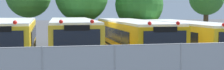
# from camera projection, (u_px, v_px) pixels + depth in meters

# --- Properties ---
(ground_plane) EXTENTS (160.00, 160.00, 0.00)m
(ground_plane) POSITION_uv_depth(u_px,v_px,m) (103.00, 61.00, 18.97)
(ground_plane) COLOR #424244
(school_bus_0) EXTENTS (2.78, 10.73, 2.69)m
(school_bus_0) POSITION_uv_depth(u_px,v_px,m) (11.00, 40.00, 17.67)
(school_bus_0) COLOR yellow
(school_bus_0) RESTS_ON ground_plane
(school_bus_1) EXTENTS (2.78, 10.85, 2.71)m
(school_bus_1) POSITION_uv_depth(u_px,v_px,m) (72.00, 38.00, 18.61)
(school_bus_1) COLOR yellow
(school_bus_1) RESTS_ON ground_plane
(school_bus_2) EXTENTS (2.53, 11.36, 2.62)m
(school_bus_2) POSITION_uv_depth(u_px,v_px,m) (132.00, 38.00, 19.03)
(school_bus_2) COLOR #EAA80C
(school_bus_2) RESTS_ON ground_plane
(school_bus_3) EXTENTS (2.60, 11.45, 2.52)m
(school_bus_3) POSITION_uv_depth(u_px,v_px,m) (186.00, 38.00, 19.93)
(school_bus_3) COLOR yellow
(school_bus_3) RESTS_ON ground_plane
(tree_3) EXTENTS (4.11, 4.11, 5.66)m
(tree_3) POSITION_uv_depth(u_px,v_px,m) (139.00, 4.00, 26.42)
(tree_3) COLOR #4C3823
(tree_3) RESTS_ON ground_plane
(chainlink_fence) EXTENTS (16.98, 0.07, 1.94)m
(chainlink_fence) POSITION_uv_depth(u_px,v_px,m) (148.00, 70.00, 10.87)
(chainlink_fence) COLOR #9EA0A3
(chainlink_fence) RESTS_ON ground_plane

